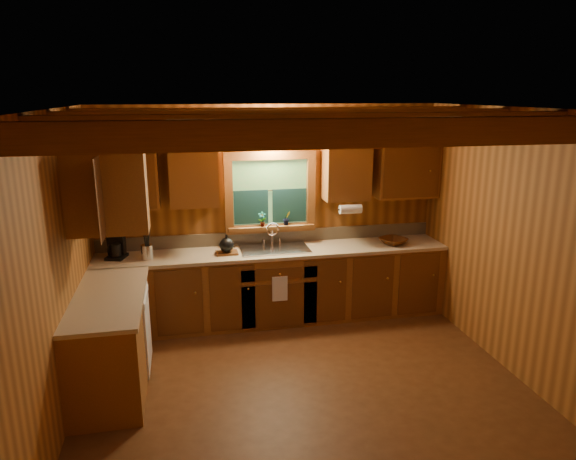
% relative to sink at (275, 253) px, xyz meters
% --- Properties ---
extents(room, '(4.20, 4.20, 4.20)m').
position_rel_sink_xyz_m(room, '(0.00, -1.60, 0.44)').
color(room, '#562F15').
rests_on(room, ground).
extents(ceiling_beams, '(4.20, 2.54, 0.18)m').
position_rel_sink_xyz_m(ceiling_beams, '(0.00, -1.60, 1.63)').
color(ceiling_beams, brown).
rests_on(ceiling_beams, room).
extents(base_cabinets, '(4.20, 2.22, 0.86)m').
position_rel_sink_xyz_m(base_cabinets, '(-0.49, -0.32, -0.43)').
color(base_cabinets, brown).
rests_on(base_cabinets, ground).
extents(countertop, '(4.20, 2.24, 0.04)m').
position_rel_sink_xyz_m(countertop, '(-0.48, -0.31, 0.02)').
color(countertop, tan).
rests_on(countertop, base_cabinets).
extents(backsplash, '(4.20, 0.02, 0.16)m').
position_rel_sink_xyz_m(backsplash, '(0.00, 0.28, 0.12)').
color(backsplash, tan).
rests_on(backsplash, room).
extents(dishwasher_panel, '(0.02, 0.60, 0.80)m').
position_rel_sink_xyz_m(dishwasher_panel, '(-1.47, -0.92, -0.43)').
color(dishwasher_panel, white).
rests_on(dishwasher_panel, base_cabinets).
extents(upper_cabinets, '(4.19, 1.77, 0.78)m').
position_rel_sink_xyz_m(upper_cabinets, '(-0.56, -0.18, 0.98)').
color(upper_cabinets, brown).
rests_on(upper_cabinets, room).
extents(window, '(1.12, 0.08, 1.00)m').
position_rel_sink_xyz_m(window, '(0.00, 0.26, 0.67)').
color(window, brown).
rests_on(window, room).
extents(window_sill, '(1.06, 0.14, 0.04)m').
position_rel_sink_xyz_m(window_sill, '(0.00, 0.22, 0.26)').
color(window_sill, brown).
rests_on(window_sill, room).
extents(wall_sconce, '(0.45, 0.21, 0.17)m').
position_rel_sink_xyz_m(wall_sconce, '(0.00, 0.14, 1.31)').
color(wall_sconce, black).
rests_on(wall_sconce, room).
extents(paper_towel_roll, '(0.27, 0.11, 0.11)m').
position_rel_sink_xyz_m(paper_towel_roll, '(0.92, -0.07, 0.51)').
color(paper_towel_roll, white).
rests_on(paper_towel_roll, upper_cabinets).
extents(dish_towel, '(0.18, 0.01, 0.30)m').
position_rel_sink_xyz_m(dish_towel, '(0.00, -0.34, -0.34)').
color(dish_towel, white).
rests_on(dish_towel, base_cabinets).
extents(sink, '(0.82, 0.48, 0.43)m').
position_rel_sink_xyz_m(sink, '(0.00, 0.00, 0.00)').
color(sink, silver).
rests_on(sink, countertop).
extents(coffee_maker, '(0.19, 0.25, 0.34)m').
position_rel_sink_xyz_m(coffee_maker, '(-1.83, 0.06, 0.21)').
color(coffee_maker, black).
rests_on(coffee_maker, countertop).
extents(utensil_crock, '(0.13, 0.13, 0.38)m').
position_rel_sink_xyz_m(utensil_crock, '(-1.48, -0.07, 0.14)').
color(utensil_crock, silver).
rests_on(utensil_crock, countertop).
extents(cutting_board, '(0.26, 0.19, 0.02)m').
position_rel_sink_xyz_m(cutting_board, '(-0.58, -0.06, 0.06)').
color(cutting_board, '#5B3113').
rests_on(cutting_board, countertop).
extents(teakettle, '(0.17, 0.17, 0.21)m').
position_rel_sink_xyz_m(teakettle, '(-0.58, -0.06, 0.15)').
color(teakettle, black).
rests_on(teakettle, cutting_board).
extents(wicker_basket, '(0.43, 0.43, 0.08)m').
position_rel_sink_xyz_m(wicker_basket, '(1.49, -0.09, 0.08)').
color(wicker_basket, '#48230C').
rests_on(wicker_basket, countertop).
extents(potted_plant_left, '(0.10, 0.07, 0.19)m').
position_rel_sink_xyz_m(potted_plant_left, '(-0.12, 0.19, 0.38)').
color(potted_plant_left, '#5B3113').
rests_on(potted_plant_left, window_sill).
extents(potted_plant_right, '(0.12, 0.11, 0.17)m').
position_rel_sink_xyz_m(potted_plant_right, '(0.20, 0.22, 0.37)').
color(potted_plant_right, '#5B3113').
rests_on(potted_plant_right, window_sill).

